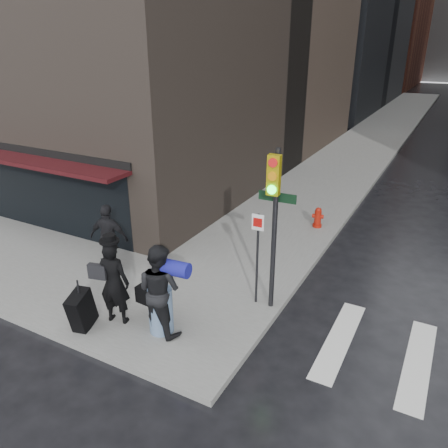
{
  "coord_description": "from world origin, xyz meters",
  "views": [
    {
      "loc": [
        5.0,
        -7.06,
        6.03
      ],
      "look_at": [
        -0.34,
        2.81,
        1.3
      ],
      "focal_mm": 35.0,
      "sensor_mm": 36.0,
      "label": 1
    }
  ],
  "objects_px": {
    "man_greycoat": "(109,238)",
    "traffic_light": "(273,210)",
    "man_overcoat": "(107,287)",
    "fire_hydrant": "(318,218)",
    "man_jeans": "(160,289)"
  },
  "relations": [
    {
      "from": "man_greycoat",
      "to": "traffic_light",
      "type": "xyz_separation_m",
      "value": [
        4.58,
        0.31,
        1.53
      ]
    },
    {
      "from": "man_overcoat",
      "to": "fire_hydrant",
      "type": "height_order",
      "value": "man_overcoat"
    },
    {
      "from": "man_overcoat",
      "to": "man_jeans",
      "type": "bearing_deg",
      "value": -179.61
    },
    {
      "from": "man_overcoat",
      "to": "man_greycoat",
      "type": "xyz_separation_m",
      "value": [
        -1.68,
        1.93,
        0.03
      ]
    },
    {
      "from": "man_overcoat",
      "to": "man_greycoat",
      "type": "distance_m",
      "value": 2.56
    },
    {
      "from": "traffic_light",
      "to": "man_jeans",
      "type": "bearing_deg",
      "value": -134.48
    },
    {
      "from": "man_overcoat",
      "to": "fire_hydrant",
      "type": "relative_size",
      "value": 3.11
    },
    {
      "from": "man_overcoat",
      "to": "traffic_light",
      "type": "height_order",
      "value": "traffic_light"
    },
    {
      "from": "man_overcoat",
      "to": "traffic_light",
      "type": "relative_size",
      "value": 0.57
    },
    {
      "from": "traffic_light",
      "to": "man_overcoat",
      "type": "bearing_deg",
      "value": -145.57
    },
    {
      "from": "traffic_light",
      "to": "fire_hydrant",
      "type": "height_order",
      "value": "traffic_light"
    },
    {
      "from": "man_overcoat",
      "to": "traffic_light",
      "type": "distance_m",
      "value": 3.98
    },
    {
      "from": "man_overcoat",
      "to": "fire_hydrant",
      "type": "xyz_separation_m",
      "value": [
        2.45,
        7.55,
        -0.6
      ]
    },
    {
      "from": "man_greycoat",
      "to": "traffic_light",
      "type": "relative_size",
      "value": 0.49
    },
    {
      "from": "man_overcoat",
      "to": "man_jeans",
      "type": "relative_size",
      "value": 1.05
    }
  ]
}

